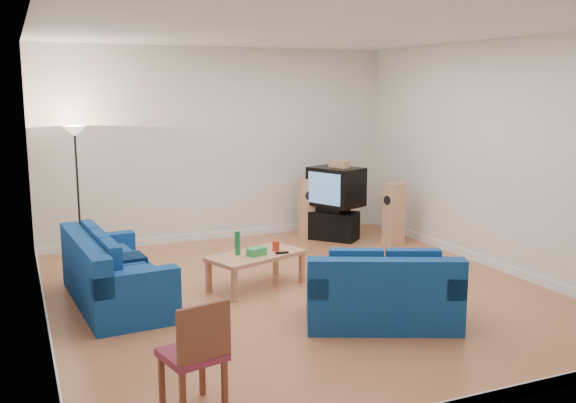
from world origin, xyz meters
name	(u,v)px	position (x,y,z in m)	size (l,w,h in m)	color
room	(301,171)	(0.00, 0.00, 1.54)	(6.01, 6.51, 3.21)	brown
sofa_three_seat	(111,279)	(-2.23, 0.53, 0.31)	(1.08, 2.19, 0.82)	navy
sofa_loveseat	(382,297)	(0.36, -1.34, 0.31)	(1.85, 1.49, 0.81)	navy
coffee_table	(256,258)	(-0.43, 0.43, 0.39)	(1.37, 1.00, 0.45)	tan
bottle	(238,243)	(-0.67, 0.47, 0.60)	(0.07, 0.07, 0.31)	#197233
tissue_box	(257,252)	(-0.46, 0.34, 0.50)	(0.24, 0.13, 0.10)	green
red_canister	(276,246)	(-0.15, 0.46, 0.51)	(0.09, 0.09, 0.13)	red
remote	(282,253)	(-0.13, 0.30, 0.46)	(0.17, 0.05, 0.02)	black
tv_stand	(334,225)	(1.71, 2.41, 0.24)	(0.79, 0.44, 0.48)	black
av_receiver	(332,208)	(1.71, 2.46, 0.54)	(0.48, 0.39, 0.11)	black
television	(336,187)	(1.72, 2.37, 0.91)	(0.89, 1.00, 0.64)	black
centre_speaker	(339,164)	(1.77, 2.35, 1.30)	(0.36, 0.14, 0.12)	tan
speaker_left	(307,208)	(1.34, 2.70, 0.52)	(0.28, 0.34, 1.03)	tan
speaker_right	(394,214)	(2.45, 1.71, 0.51)	(0.34, 0.28, 1.02)	tan
floor_lamp	(76,150)	(-2.36, 2.70, 1.65)	(0.34, 0.34, 2.00)	black
dining_chair	(196,351)	(-2.00, -2.43, 0.52)	(0.54, 0.54, 0.93)	brown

